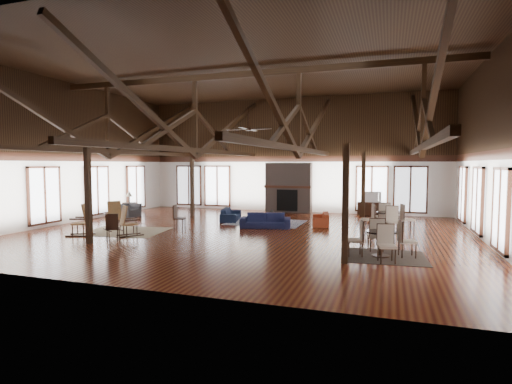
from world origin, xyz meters
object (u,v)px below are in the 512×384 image
(sofa_orange, at_px, (321,219))
(armchair, at_px, (129,210))
(cafe_table_far, at_px, (388,218))
(coffee_table, at_px, (270,214))
(tv_console, at_px, (371,209))
(cafe_table_near, at_px, (381,239))
(sofa_navy_left, at_px, (231,214))
(sofa_navy_front, at_px, (265,221))

(sofa_orange, relative_size, armchair, 1.80)
(cafe_table_far, bearing_deg, coffee_table, 173.35)
(coffee_table, height_order, cafe_table_far, cafe_table_far)
(cafe_table_far, xyz_separation_m, tv_console, (-0.81, 4.78, -0.18))
(sofa_orange, xyz_separation_m, cafe_table_near, (2.51, -5.24, 0.24))
(sofa_navy_left, relative_size, sofa_orange, 1.08)
(sofa_orange, xyz_separation_m, coffee_table, (-2.14, -0.26, 0.13))
(sofa_navy_front, distance_m, coffee_table, 1.28)
(sofa_navy_front, height_order, cafe_table_near, cafe_table_near)
(sofa_navy_front, height_order, sofa_orange, sofa_navy_front)
(sofa_orange, xyz_separation_m, tv_console, (1.85, 3.95, 0.08))
(armchair, height_order, tv_console, tv_console)
(tv_console, bearing_deg, cafe_table_far, -80.32)
(coffee_table, distance_m, armchair, 7.01)
(sofa_navy_left, relative_size, cafe_table_far, 0.93)
(sofa_navy_left, xyz_separation_m, tv_console, (5.91, 3.94, 0.06))
(sofa_navy_front, height_order, sofa_navy_left, sofa_navy_front)
(sofa_navy_left, distance_m, cafe_table_near, 8.41)
(sofa_navy_left, bearing_deg, cafe_table_far, -110.61)
(sofa_navy_front, relative_size, tv_console, 1.53)
(sofa_orange, xyz_separation_m, cafe_table_far, (2.67, -0.82, 0.26))
(sofa_navy_left, distance_m, cafe_table_far, 6.78)
(sofa_navy_front, xyz_separation_m, sofa_navy_left, (-2.11, 1.54, -0.02))
(sofa_orange, height_order, armchair, armchair)
(cafe_table_near, bearing_deg, sofa_navy_front, 140.20)
(coffee_table, relative_size, cafe_table_near, 0.66)
(sofa_navy_front, relative_size, coffee_table, 1.58)
(sofa_orange, bearing_deg, sofa_navy_front, -61.85)
(coffee_table, xyz_separation_m, tv_console, (4.00, 4.22, -0.05))
(sofa_navy_front, relative_size, cafe_table_far, 1.00)
(sofa_navy_front, relative_size, cafe_table_near, 1.04)
(sofa_orange, bearing_deg, tv_console, 144.84)
(sofa_navy_front, distance_m, cafe_table_near, 5.80)
(sofa_navy_left, xyz_separation_m, armchair, (-5.10, -0.47, 0.04))
(sofa_navy_front, relative_size, sofa_orange, 1.16)
(sofa_navy_left, relative_size, cafe_table_near, 0.96)
(cafe_table_far, bearing_deg, sofa_navy_front, -171.31)
(sofa_navy_left, height_order, cafe_table_far, cafe_table_far)
(sofa_navy_front, xyz_separation_m, tv_console, (3.80, 5.48, 0.04))
(sofa_orange, distance_m, cafe_table_near, 5.82)
(sofa_orange, height_order, tv_console, tv_console)
(cafe_table_near, relative_size, tv_console, 1.47)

